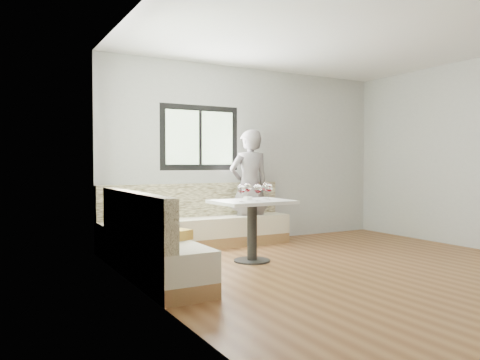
% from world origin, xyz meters
% --- Properties ---
extents(room, '(5.01, 5.01, 2.81)m').
position_xyz_m(room, '(-0.08, 0.08, 1.41)').
color(room, brown).
rests_on(room, ground).
extents(banquette, '(2.90, 2.80, 0.95)m').
position_xyz_m(banquette, '(-1.59, 1.63, 0.33)').
color(banquette, olive).
rests_on(banquette, ground).
extents(table, '(0.98, 0.77, 0.79)m').
position_xyz_m(table, '(-0.84, 1.02, 0.59)').
color(table, black).
rests_on(table, ground).
extents(person, '(0.69, 0.49, 1.78)m').
position_xyz_m(person, '(-0.20, 2.18, 0.89)').
color(person, slate).
rests_on(person, ground).
extents(olive_ramekin, '(0.11, 0.11, 0.05)m').
position_xyz_m(olive_ramekin, '(-0.88, 1.06, 0.81)').
color(olive_ramekin, white).
rests_on(olive_ramekin, table).
extents(wine_glass_a, '(0.10, 0.10, 0.22)m').
position_xyz_m(wine_glass_a, '(-1.09, 0.85, 0.94)').
color(wine_glass_a, white).
rests_on(wine_glass_a, table).
extents(wine_glass_b, '(0.10, 0.10, 0.22)m').
position_xyz_m(wine_glass_b, '(-0.87, 0.84, 0.94)').
color(wine_glass_b, white).
rests_on(wine_glass_b, table).
extents(wine_glass_c, '(0.10, 0.10, 0.22)m').
position_xyz_m(wine_glass_c, '(-0.66, 0.92, 0.94)').
color(wine_glass_c, white).
rests_on(wine_glass_c, table).
extents(wine_glass_d, '(0.10, 0.10, 0.22)m').
position_xyz_m(wine_glass_d, '(-0.85, 1.12, 0.94)').
color(wine_glass_d, white).
rests_on(wine_glass_d, table).
extents(wine_glass_e, '(0.10, 0.10, 0.22)m').
position_xyz_m(wine_glass_e, '(-0.56, 1.14, 0.94)').
color(wine_glass_e, white).
rests_on(wine_glass_e, table).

